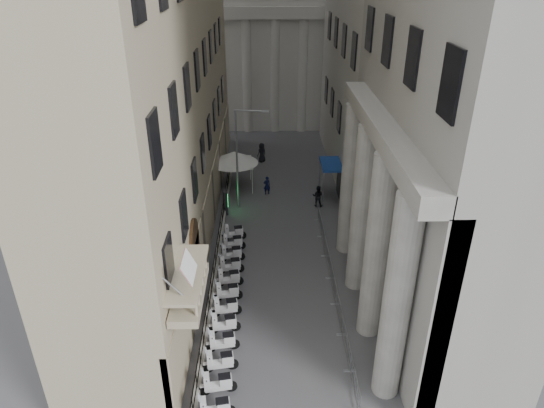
{
  "coord_description": "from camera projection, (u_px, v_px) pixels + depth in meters",
  "views": [
    {
      "loc": [
        -1.17,
        -9.84,
        17.73
      ],
      "look_at": [
        -0.75,
        15.97,
        4.5
      ],
      "focal_mm": 32.0,
      "sensor_mm": 36.0,
      "label": 1
    }
  ],
  "objects": [
    {
      "name": "scooter_8",
      "position": [
        231.0,
        273.0,
        30.42
      ],
      "size": [
        1.47,
        0.78,
        1.5
      ],
      "primitive_type": null,
      "rotation": [
        0.0,
        0.0,
        1.74
      ],
      "color": "silver",
      "rests_on": "ground"
    },
    {
      "name": "pedestrian_a",
      "position": [
        267.0,
        185.0,
        40.15
      ],
      "size": [
        0.66,
        0.53,
        1.59
      ],
      "primitive_type": "imported",
      "rotation": [
        0.0,
        0.0,
        3.44
      ],
      "color": "black",
      "rests_on": "ground"
    },
    {
      "name": "scooter_2",
      "position": [
        221.0,
        370.0,
        23.27
      ],
      "size": [
        1.47,
        0.78,
        1.5
      ],
      "primitive_type": null,
      "rotation": [
        0.0,
        0.0,
        1.74
      ],
      "color": "silver",
      "rests_on": "ground"
    },
    {
      "name": "pedestrian_b",
      "position": [
        318.0,
        196.0,
        38.21
      ],
      "size": [
        0.98,
        0.84,
        1.74
      ],
      "primitive_type": "imported",
      "rotation": [
        0.0,
        0.0,
        2.9
      ],
      "color": "black",
      "rests_on": "ground"
    },
    {
      "name": "iron_fence",
      "position": [
        219.0,
        250.0,
        32.81
      ],
      "size": [
        0.3,
        28.0,
        1.4
      ],
      "primitive_type": null,
      "color": "black",
      "rests_on": "ground"
    },
    {
      "name": "scooter_6",
      "position": [
        228.0,
        300.0,
        28.04
      ],
      "size": [
        1.47,
        0.78,
        1.5
      ],
      "primitive_type": null,
      "rotation": [
        0.0,
        0.0,
        1.74
      ],
      "color": "silver",
      "rests_on": "ground"
    },
    {
      "name": "info_kiosk",
      "position": [
        226.0,
        202.0,
        37.12
      ],
      "size": [
        0.44,
        0.94,
        1.91
      ],
      "rotation": [
        0.0,
        0.0,
        0.19
      ],
      "color": "black",
      "rests_on": "ground"
    },
    {
      "name": "scooter_1",
      "position": [
        219.0,
        393.0,
        22.08
      ],
      "size": [
        1.47,
        0.78,
        1.5
      ],
      "primitive_type": null,
      "rotation": [
        0.0,
        0.0,
        1.74
      ],
      "color": "silver",
      "rests_on": "ground"
    },
    {
      "name": "scooter_4",
      "position": [
        225.0,
        332.0,
        25.65
      ],
      "size": [
        1.47,
        0.78,
        1.5
      ],
      "primitive_type": null,
      "rotation": [
        0.0,
        0.0,
        1.74
      ],
      "color": "silver",
      "rests_on": "ground"
    },
    {
      "name": "scooter_9",
      "position": [
        232.0,
        261.0,
        31.62
      ],
      "size": [
        1.47,
        0.78,
        1.5
      ],
      "primitive_type": null,
      "rotation": [
        0.0,
        0.0,
        1.74
      ],
      "color": "silver",
      "rests_on": "ground"
    },
    {
      "name": "barrier_6",
      "position": [
        320.0,
        228.0,
        35.44
      ],
      "size": [
        0.6,
        2.4,
        1.1
      ],
      "primitive_type": null,
      "color": "#97999E",
      "rests_on": "ground"
    },
    {
      "name": "security_tent",
      "position": [
        236.0,
        158.0,
        40.41
      ],
      "size": [
        4.0,
        4.0,
        3.25
      ],
      "color": "silver",
      "rests_on": "ground"
    },
    {
      "name": "barrier_0",
      "position": [
        354.0,
        392.0,
        22.09
      ],
      "size": [
        0.6,
        2.4,
        1.1
      ],
      "primitive_type": null,
      "color": "#97999E",
      "rests_on": "ground"
    },
    {
      "name": "barrier_5",
      "position": [
        324.0,
        246.0,
        33.22
      ],
      "size": [
        0.6,
        2.4,
        1.1
      ],
      "primitive_type": null,
      "color": "#97999E",
      "rests_on": "ground"
    },
    {
      "name": "barrier_1",
      "position": [
        346.0,
        352.0,
        24.32
      ],
      "size": [
        0.6,
        2.4,
        1.1
      ],
      "primitive_type": null,
      "color": "#97999E",
      "rests_on": "ground"
    },
    {
      "name": "scooter_5",
      "position": [
        227.0,
        315.0,
        26.85
      ],
      "size": [
        1.47,
        0.78,
        1.5
      ],
      "primitive_type": null,
      "rotation": [
        0.0,
        0.0,
        1.74
      ],
      "color": "silver",
      "rests_on": "ground"
    },
    {
      "name": "blue_awning",
      "position": [
        329.0,
        197.0,
        40.05
      ],
      "size": [
        1.6,
        3.0,
        3.0
      ],
      "primitive_type": null,
      "color": "navy",
      "rests_on": "ground"
    },
    {
      "name": "barrier_2",
      "position": [
        339.0,
        319.0,
        26.54
      ],
      "size": [
        0.6,
        2.4,
        1.1
      ],
      "primitive_type": null,
      "color": "#97999E",
      "rests_on": "ground"
    },
    {
      "name": "scooter_11",
      "position": [
        234.0,
        239.0,
        34.0
      ],
      "size": [
        1.47,
        0.78,
        1.5
      ],
      "primitive_type": null,
      "rotation": [
        0.0,
        0.0,
        1.74
      ],
      "color": "silver",
      "rests_on": "ground"
    },
    {
      "name": "barrier_4",
      "position": [
        328.0,
        267.0,
        30.99
      ],
      "size": [
        0.6,
        2.4,
        1.1
      ],
      "primitive_type": null,
      "color": "#97999E",
      "rests_on": "ground"
    },
    {
      "name": "scooter_3",
      "position": [
        223.0,
        350.0,
        24.46
      ],
      "size": [
        1.47,
        0.78,
        1.5
      ],
      "primitive_type": null,
      "rotation": [
        0.0,
        0.0,
        1.74
      ],
      "color": "silver",
      "rests_on": "ground"
    },
    {
      "name": "barrier_3",
      "position": [
        333.0,
        291.0,
        28.77
      ],
      "size": [
        0.6,
        2.4,
        1.1
      ],
      "primitive_type": null,
      "color": "#97999E",
      "rests_on": "ground"
    },
    {
      "name": "scooter_10",
      "position": [
        233.0,
        250.0,
        32.81
      ],
      "size": [
        1.47,
        0.78,
        1.5
      ],
      "primitive_type": null,
      "rotation": [
        0.0,
        0.0,
        1.74
      ],
      "color": "silver",
      "rests_on": "ground"
    },
    {
      "name": "scooter_7",
      "position": [
        230.0,
        286.0,
        29.23
      ],
      "size": [
        1.47,
        0.78,
        1.5
      ],
      "primitive_type": null,
      "rotation": [
        0.0,
        0.0,
        1.74
      ],
      "color": "silver",
      "rests_on": "ground"
    },
    {
      "name": "pedestrian_c",
      "position": [
        262.0,
        153.0,
        46.47
      ],
      "size": [
        1.09,
        1.03,
        1.87
      ],
      "primitive_type": "imported",
      "rotation": [
        0.0,
        0.0,
        3.8
      ],
      "color": "black",
      "rests_on": "ground"
    },
    {
      "name": "street_lamp",
      "position": [
        241.0,
        152.0,
        36.24
      ],
      "size": [
        2.57,
        0.57,
        7.92
      ],
      "rotation": [
        0.0,
        0.0,
        -0.15
      ],
      "color": "gray",
      "rests_on": "ground"
    }
  ]
}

